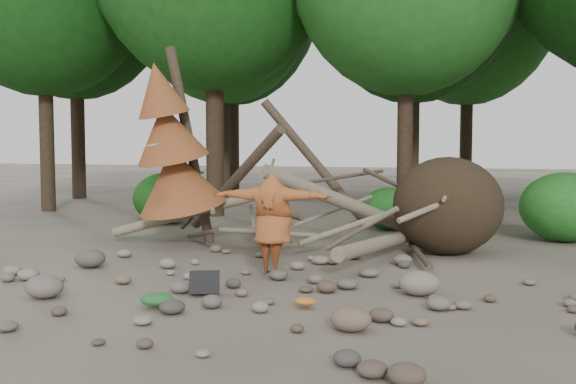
% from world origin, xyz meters
% --- Properties ---
extents(ground, '(120.00, 120.00, 0.00)m').
position_xyz_m(ground, '(0.00, 0.00, 0.00)').
color(ground, '#514C44').
rests_on(ground, ground).
extents(deadfall_pile, '(8.55, 5.24, 3.30)m').
position_xyz_m(deadfall_pile, '(2.02, 4.24, 0.95)').
color(deadfall_pile, '#332619').
rests_on(deadfall_pile, ground).
extents(dead_conifer, '(2.06, 2.16, 4.35)m').
position_xyz_m(dead_conifer, '(-3.12, 3.37, 2.11)').
color(dead_conifer, '#4C3F30').
rests_on(dead_conifer, ground).
extents(bush_left, '(1.80, 1.80, 1.44)m').
position_xyz_m(bush_left, '(-5.50, 7.20, 0.72)').
color(bush_left, '#174F15').
rests_on(bush_left, ground).
extents(bush_mid, '(1.40, 1.40, 1.12)m').
position_xyz_m(bush_mid, '(0.80, 7.80, 0.56)').
color(bush_mid, '#1F641D').
rests_on(bush_mid, ground).
extents(bush_right, '(2.00, 2.00, 1.60)m').
position_xyz_m(bush_right, '(5.00, 7.00, 0.80)').
color(bush_right, '#287725').
rests_on(bush_right, ground).
extents(frisbee_thrower, '(3.36, 0.62, 2.18)m').
position_xyz_m(frisbee_thrower, '(0.09, 0.91, 0.92)').
color(frisbee_thrower, '#A04F24').
rests_on(frisbee_thrower, ground).
extents(backpack, '(0.51, 0.44, 0.29)m').
position_xyz_m(backpack, '(-0.43, -0.55, 0.14)').
color(backpack, black).
rests_on(backpack, ground).
extents(cloth_green, '(0.47, 0.39, 0.18)m').
position_xyz_m(cloth_green, '(-0.68, -1.47, 0.09)').
color(cloth_green, '#27612B').
rests_on(cloth_green, ground).
extents(cloth_orange, '(0.29, 0.24, 0.11)m').
position_xyz_m(cloth_orange, '(1.19, -0.80, 0.05)').
color(cloth_orange, '#C66C22').
rests_on(cloth_orange, ground).
extents(boulder_front_left, '(0.56, 0.50, 0.34)m').
position_xyz_m(boulder_front_left, '(-2.55, -1.43, 0.17)').
color(boulder_front_left, slate).
rests_on(boulder_front_left, ground).
extents(boulder_front_right, '(0.49, 0.44, 0.30)m').
position_xyz_m(boulder_front_right, '(2.01, -1.63, 0.15)').
color(boulder_front_right, '#765D49').
rests_on(boulder_front_right, ground).
extents(boulder_mid_right, '(0.61, 0.55, 0.36)m').
position_xyz_m(boulder_mid_right, '(2.54, 0.48, 0.18)').
color(boulder_mid_right, gray).
rests_on(boulder_mid_right, ground).
extents(boulder_mid_left, '(0.56, 0.51, 0.34)m').
position_xyz_m(boulder_mid_left, '(-3.37, 0.77, 0.17)').
color(boulder_mid_left, '#575149').
rests_on(boulder_mid_left, ground).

